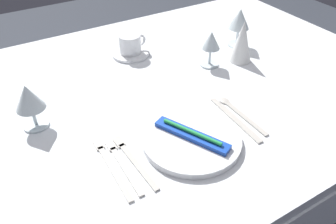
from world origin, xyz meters
The scene contains 14 objects.
dining_table centered at (0.00, 0.00, 0.66)m, with size 1.80×1.11×0.74m.
dinner_plate centered at (0.02, -0.26, 0.75)m, with size 0.26×0.26×0.02m, color white.
toothbrush_package centered at (0.02, -0.26, 0.77)m, with size 0.12×0.21×0.02m.
fork_outer centered at (-0.15, -0.24, 0.74)m, with size 0.03×0.21×0.00m.
fork_inner centered at (-0.17, -0.24, 0.74)m, with size 0.02×0.21×0.00m.
fork_salad centered at (-0.20, -0.23, 0.74)m, with size 0.02×0.23×0.00m.
dinner_knife centered at (0.17, -0.25, 0.74)m, with size 0.03×0.22×0.00m.
spoon_soup centered at (0.20, -0.22, 0.74)m, with size 0.03×0.21×0.01m.
saucer_left centered at (0.09, 0.25, 0.74)m, with size 0.14×0.14×0.01m, color white.
coffee_cup_left centered at (0.09, 0.25, 0.78)m, with size 0.10×0.08×0.07m.
wine_glass_centre centered at (0.48, 0.11, 0.84)m, with size 0.08×0.08×0.15m.
wine_glass_left centered at (0.30, 0.04, 0.83)m, with size 0.07×0.07×0.13m.
wine_glass_far centered at (-0.32, 0.01, 0.83)m, with size 0.08×0.08×0.13m.
napkin_folded centered at (0.41, 0.01, 0.82)m, with size 0.08×0.08×0.15m, color white.
Camera 1 is at (-0.37, -0.79, 1.35)m, focal length 36.14 mm.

